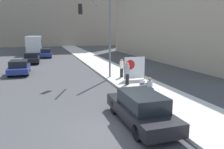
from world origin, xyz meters
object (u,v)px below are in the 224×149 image
traffic_light_pole (100,27)px  car_on_road_nearest (19,67)px  city_bus_on_road (35,43)px  car_on_road_midblock (32,58)px  pedestrian_behind (122,68)px  parked_car_curbside (141,108)px  jogger_on_sidewalk (127,73)px  seated_protester (150,87)px  car_on_road_distant (46,53)px  protest_banner (134,68)px

traffic_light_pole → car_on_road_nearest: size_ratio=1.53×
city_bus_on_road → car_on_road_midblock: bearing=-89.9°
pedestrian_behind → traffic_light_pole: (-1.75, 0.71, 3.49)m
parked_car_curbside → city_bus_on_road: (-5.52, 37.20, 1.17)m
car_on_road_midblock → jogger_on_sidewalk: bearing=-64.5°
seated_protester → city_bus_on_road: bearing=114.7°
car_on_road_nearest → car_on_road_midblock: (0.82, 7.83, 0.04)m
jogger_on_sidewalk → car_on_road_distant: jogger_on_sidewalk is taller
jogger_on_sidewalk → parked_car_curbside: (-1.93, -6.56, -0.29)m
car_on_road_midblock → car_on_road_distant: (1.85, 6.47, -0.02)m
city_bus_on_road → parked_car_curbside: bearing=-81.6°
pedestrian_behind → car_on_road_midblock: pedestrian_behind is taller
seated_protester → city_bus_on_road: (-7.54, 34.14, 1.08)m
seated_protester → parked_car_curbside: 3.66m
car_on_road_distant → city_bus_on_road: size_ratio=0.38×
seated_protester → car_on_road_nearest: seated_protester is taller
parked_car_curbside → car_on_road_nearest: (-6.31, 14.31, -0.04)m
pedestrian_behind → car_on_road_distant: bearing=-40.3°
traffic_light_pole → car_on_road_distant: bearing=103.1°
car_on_road_nearest → traffic_light_pole: bearing=-31.8°
pedestrian_behind → car_on_road_midblock: (-7.95, 12.90, -0.25)m
jogger_on_sidewalk → traffic_light_pole: 4.99m
traffic_light_pole → parked_car_curbside: 10.66m
car_on_road_midblock → city_bus_on_road: city_bus_on_road is taller
car_on_road_nearest → city_bus_on_road: bearing=88.0°
seated_protester → protest_banner: bearing=90.0°
car_on_road_midblock → city_bus_on_road: 15.10m
jogger_on_sidewalk → car_on_road_nearest: 11.32m
parked_car_curbside → traffic_light_pole: bearing=86.0°
parked_car_curbside → car_on_road_distant: bearing=97.3°
parked_car_curbside → car_on_road_nearest: size_ratio=1.10×
traffic_light_pole → car_on_road_midblock: size_ratio=1.38×
traffic_light_pole → car_on_road_midblock: traffic_light_pole is taller
protest_banner → parked_car_curbside: bearing=-111.3°
pedestrian_behind → protest_banner: 1.49m
pedestrian_behind → traffic_light_pole: bearing=10.2°
seated_protester → parked_car_curbside: parked_car_curbside is taller
car_on_road_midblock → car_on_road_distant: bearing=74.0°
traffic_light_pole → city_bus_on_road: traffic_light_pole is taller
car_on_road_midblock → protest_banner: bearing=-58.9°
parked_car_curbside → city_bus_on_road: size_ratio=0.38×
seated_protester → traffic_light_pole: (-1.32, 6.90, 3.65)m
car_on_road_midblock → car_on_road_distant: car_on_road_midblock is taller
car_on_road_nearest → city_bus_on_road: (0.79, 22.89, 1.21)m
pedestrian_behind → parked_car_curbside: (-2.45, -9.25, -0.25)m
protest_banner → car_on_road_distant: bearing=108.0°
traffic_light_pole → car_on_road_nearest: bearing=148.2°
protest_banner → car_on_road_nearest: protest_banner is taller
pedestrian_behind → city_bus_on_road: size_ratio=0.13×
jogger_on_sidewalk → city_bus_on_road: city_bus_on_road is taller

